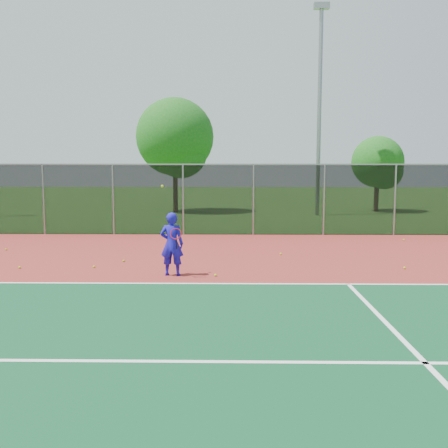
# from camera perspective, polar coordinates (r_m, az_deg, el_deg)

# --- Properties ---
(ground) EXTENTS (120.00, 120.00, 0.00)m
(ground) POSITION_cam_1_polar(r_m,az_deg,el_deg) (9.73, 6.33, -11.13)
(ground) COLOR #2A5F1B
(ground) RESTS_ON ground
(court_apron) EXTENTS (30.00, 20.00, 0.02)m
(court_apron) POSITION_cam_1_polar(r_m,az_deg,el_deg) (11.64, 5.41, -8.07)
(court_apron) COLOR maroon
(court_apron) RESTS_ON ground
(court_lines) EXTENTS (22.10, 13.05, 0.00)m
(court_lines) POSITION_cam_1_polar(r_m,az_deg,el_deg) (8.42, 21.73, -14.24)
(court_lines) COLOR white
(court_lines) RESTS_ON court_apron
(fence_back) EXTENTS (30.00, 0.06, 3.03)m
(fence_back) POSITION_cam_1_polar(r_m,az_deg,el_deg) (21.28, 3.38, 2.90)
(fence_back) COLOR black
(fence_back) RESTS_ON court_apron
(tennis_player) EXTENTS (0.65, 0.64, 2.44)m
(tennis_player) POSITION_cam_1_polar(r_m,az_deg,el_deg) (13.46, -5.98, -2.28)
(tennis_player) COLOR #1B13B4
(tennis_player) RESTS_ON court_apron
(practice_ball_0) EXTENTS (0.07, 0.07, 0.07)m
(practice_ball_0) POSITION_cam_1_polar(r_m,az_deg,el_deg) (19.03, -23.63, -2.68)
(practice_ball_0) COLOR #B3CE17
(practice_ball_0) RESTS_ON court_apron
(practice_ball_1) EXTENTS (0.07, 0.07, 0.07)m
(practice_ball_1) POSITION_cam_1_polar(r_m,az_deg,el_deg) (16.67, 6.50, -3.41)
(practice_ball_1) COLOR #B3CE17
(practice_ball_1) RESTS_ON court_apron
(practice_ball_2) EXTENTS (0.07, 0.07, 0.07)m
(practice_ball_2) POSITION_cam_1_polar(r_m,az_deg,el_deg) (13.41, -0.97, -5.86)
(practice_ball_2) COLOR #B3CE17
(practice_ball_2) RESTS_ON court_apron
(practice_ball_3) EXTENTS (0.07, 0.07, 0.07)m
(practice_ball_3) POSITION_cam_1_polar(r_m,az_deg,el_deg) (15.69, -11.39, -4.14)
(practice_ball_3) COLOR #B3CE17
(practice_ball_3) RESTS_ON court_apron
(practice_ball_4) EXTENTS (0.07, 0.07, 0.07)m
(practice_ball_4) POSITION_cam_1_polar(r_m,az_deg,el_deg) (14.98, -14.63, -4.74)
(practice_ball_4) COLOR #B3CE17
(practice_ball_4) RESTS_ON court_apron
(practice_ball_5) EXTENTS (0.07, 0.07, 0.07)m
(practice_ball_5) POSITION_cam_1_polar(r_m,az_deg,el_deg) (20.94, 19.87, -1.70)
(practice_ball_5) COLOR #B3CE17
(practice_ball_5) RESTS_ON court_apron
(practice_ball_6) EXTENTS (0.07, 0.07, 0.07)m
(practice_ball_6) POSITION_cam_1_polar(r_m,az_deg,el_deg) (15.25, 19.94, -4.73)
(practice_ball_6) COLOR #B3CE17
(practice_ball_6) RESTS_ON court_apron
(practice_ball_7) EXTENTS (0.07, 0.07, 0.07)m
(practice_ball_7) POSITION_cam_1_polar(r_m,az_deg,el_deg) (15.56, -22.31, -4.61)
(practice_ball_7) COLOR #B3CE17
(practice_ball_7) RESTS_ON court_apron
(floodlight_n) EXTENTS (0.90, 0.40, 12.25)m
(floodlight_n) POSITION_cam_1_polar(r_m,az_deg,el_deg) (30.64, 10.87, 13.96)
(floodlight_n) COLOR gray
(floodlight_n) RESTS_ON ground
(tree_back_left) EXTENTS (4.93, 4.93, 7.24)m
(tree_back_left) POSITION_cam_1_polar(r_m,az_deg,el_deg) (32.16, -5.48, 9.48)
(tree_back_left) COLOR #332212
(tree_back_left) RESTS_ON ground
(tree_back_mid) EXTENTS (3.31, 3.31, 4.85)m
(tree_back_mid) POSITION_cam_1_polar(r_m,az_deg,el_deg) (33.78, 17.32, 6.53)
(tree_back_mid) COLOR #332212
(tree_back_mid) RESTS_ON ground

